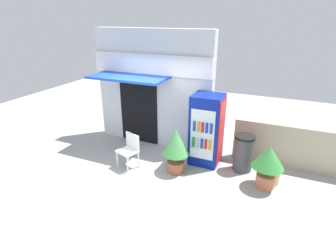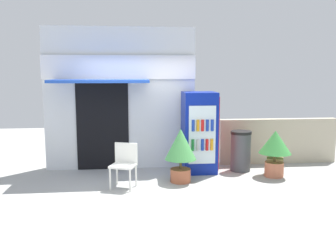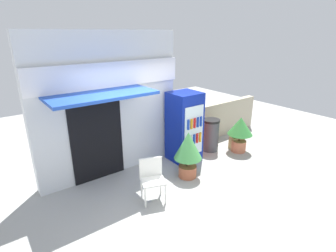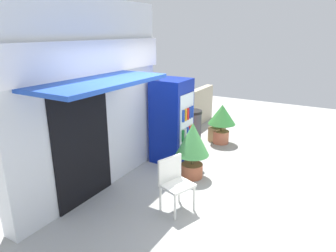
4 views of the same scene
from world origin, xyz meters
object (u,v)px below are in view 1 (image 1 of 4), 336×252
Objects in this scene: drink_cooler at (207,130)px; trash_bin at (243,153)px; potted_plant_near_shop at (176,146)px; plastic_chair at (130,148)px; potted_plant_curbside at (268,161)px; cardboard_box at (269,177)px.

drink_cooler reaches higher than trash_bin.
drink_cooler is 1.63× the size of potted_plant_near_shop.
trash_bin is (1.44, 0.71, -0.22)m from potted_plant_near_shop.
drink_cooler reaches higher than plastic_chair.
potted_plant_curbside is at bearing 4.96° from potted_plant_near_shop.
potted_plant_curbside is 1.10× the size of trash_bin.
drink_cooler is 1.61m from potted_plant_curbside.
potted_plant_near_shop reaches higher than trash_bin.
potted_plant_curbside is (2.01, 0.17, -0.04)m from potted_plant_near_shop.
potted_plant_curbside is at bearing 7.24° from plastic_chair.
drink_cooler is at bearing 165.05° from cardboard_box.
potted_plant_near_shop is at bearing -153.91° from trash_bin.
potted_plant_near_shop is at bearing -175.04° from potted_plant_curbside.
potted_plant_curbside is 2.66× the size of cardboard_box.
trash_bin is 2.43× the size of cardboard_box.
plastic_chair is at bearing -172.76° from potted_plant_curbside.
cardboard_box is at bearing -31.87° from trash_bin.
trash_bin reaches higher than plastic_chair.
potted_plant_near_shop reaches higher than potted_plant_curbside.
potted_plant_near_shop is (1.11, 0.22, 0.17)m from plastic_chair.
plastic_chair is (-1.62, -0.95, -0.38)m from drink_cooler.
potted_plant_curbside is at bearing -20.30° from drink_cooler.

